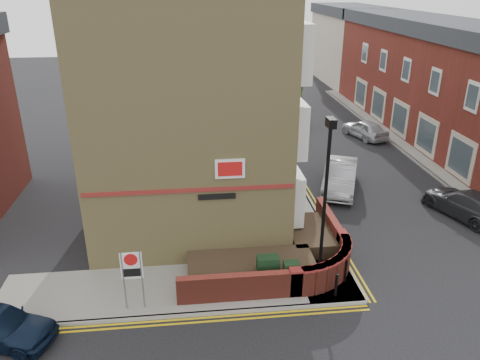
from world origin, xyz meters
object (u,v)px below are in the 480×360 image
(lamppost, at_px, (325,205))
(utility_cabinet_large, at_px, (268,271))
(silver_car_near, at_px, (340,176))
(zone_sign, at_px, (132,270))

(lamppost, relative_size, utility_cabinet_large, 5.25)
(silver_car_near, bearing_deg, lamppost, -91.00)
(lamppost, bearing_deg, zone_sign, -173.93)
(lamppost, height_order, utility_cabinet_large, lamppost)
(utility_cabinet_large, height_order, silver_car_near, silver_car_near)
(zone_sign, bearing_deg, silver_car_near, 42.15)
(lamppost, height_order, zone_sign, lamppost)
(utility_cabinet_large, relative_size, silver_car_near, 0.26)
(lamppost, bearing_deg, utility_cabinet_large, 176.99)
(utility_cabinet_large, xyz_separation_m, zone_sign, (-4.70, -0.80, 0.92))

